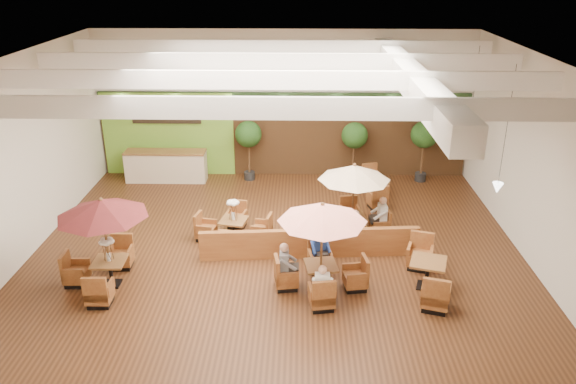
{
  "coord_description": "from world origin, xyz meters",
  "views": [
    {
      "loc": [
        0.65,
        -14.64,
        7.85
      ],
      "look_at": [
        0.3,
        0.5,
        1.5
      ],
      "focal_mm": 35.0,
      "sensor_mm": 36.0,
      "label": 1
    }
  ],
  "objects_px": {
    "service_counter": "(166,166)",
    "table_2": "(354,186)",
    "diner_2": "(286,262)",
    "table_4": "(427,274)",
    "diner_0": "(322,282)",
    "diner_3": "(355,225)",
    "diner_1": "(320,247)",
    "topiary_0": "(248,137)",
    "table_3": "(234,227)",
    "table_0": "(102,223)",
    "topiary_2": "(424,137)",
    "booth_divider": "(310,243)",
    "topiary_1": "(355,138)",
    "diner_4": "(381,213)",
    "table_5": "(374,189)",
    "table_1": "(322,230)"
  },
  "relations": [
    {
      "from": "table_2",
      "to": "diner_4",
      "type": "distance_m",
      "value": 1.2
    },
    {
      "from": "table_0",
      "to": "service_counter",
      "type": "bearing_deg",
      "value": 89.43
    },
    {
      "from": "table_3",
      "to": "diner_1",
      "type": "height_order",
      "value": "table_3"
    },
    {
      "from": "table_2",
      "to": "diner_1",
      "type": "height_order",
      "value": "table_2"
    },
    {
      "from": "table_4",
      "to": "diner_3",
      "type": "distance_m",
      "value": 2.67
    },
    {
      "from": "table_2",
      "to": "diner_3",
      "type": "relative_size",
      "value": 2.98
    },
    {
      "from": "booth_divider",
      "to": "diner_3",
      "type": "xyz_separation_m",
      "value": [
        1.29,
        0.53,
        0.32
      ]
    },
    {
      "from": "table_0",
      "to": "diner_2",
      "type": "bearing_deg",
      "value": -2.22
    },
    {
      "from": "table_0",
      "to": "diner_3",
      "type": "relative_size",
      "value": 3.16
    },
    {
      "from": "service_counter",
      "to": "table_1",
      "type": "distance_m",
      "value": 9.33
    },
    {
      "from": "booth_divider",
      "to": "table_2",
      "type": "relative_size",
      "value": 2.65
    },
    {
      "from": "table_5",
      "to": "diner_4",
      "type": "height_order",
      "value": "diner_4"
    },
    {
      "from": "booth_divider",
      "to": "topiary_2",
      "type": "relative_size",
      "value": 2.66
    },
    {
      "from": "diner_4",
      "to": "service_counter",
      "type": "bearing_deg",
      "value": 54.28
    },
    {
      "from": "diner_2",
      "to": "table_4",
      "type": "bearing_deg",
      "value": 91.25
    },
    {
      "from": "booth_divider",
      "to": "table_0",
      "type": "distance_m",
      "value": 5.6
    },
    {
      "from": "table_5",
      "to": "diner_0",
      "type": "xyz_separation_m",
      "value": [
        -2.07,
        -6.79,
        0.39
      ]
    },
    {
      "from": "table_5",
      "to": "topiary_2",
      "type": "bearing_deg",
      "value": 25.64
    },
    {
      "from": "table_3",
      "to": "diner_2",
      "type": "height_order",
      "value": "table_3"
    },
    {
      "from": "topiary_0",
      "to": "diner_4",
      "type": "bearing_deg",
      "value": -46.43
    },
    {
      "from": "table_2",
      "to": "diner_1",
      "type": "bearing_deg",
      "value": -124.14
    },
    {
      "from": "table_5",
      "to": "topiary_1",
      "type": "height_order",
      "value": "topiary_1"
    },
    {
      "from": "diner_0",
      "to": "diner_2",
      "type": "height_order",
      "value": "diner_2"
    },
    {
      "from": "service_counter",
      "to": "diner_2",
      "type": "xyz_separation_m",
      "value": [
        4.72,
        -7.38,
        0.18
      ]
    },
    {
      "from": "table_1",
      "to": "diner_3",
      "type": "bearing_deg",
      "value": 55.22
    },
    {
      "from": "diner_0",
      "to": "diner_3",
      "type": "distance_m",
      "value": 3.2
    },
    {
      "from": "booth_divider",
      "to": "table_4",
      "type": "xyz_separation_m",
      "value": [
        2.98,
        -1.5,
        -0.06
      ]
    },
    {
      "from": "service_counter",
      "to": "table_2",
      "type": "relative_size",
      "value": 1.29
    },
    {
      "from": "topiary_0",
      "to": "diner_2",
      "type": "bearing_deg",
      "value": -78.09
    },
    {
      "from": "diner_0",
      "to": "table_2",
      "type": "bearing_deg",
      "value": 75.3
    },
    {
      "from": "topiary_0",
      "to": "table_2",
      "type": "bearing_deg",
      "value": -52.54
    },
    {
      "from": "table_3",
      "to": "booth_divider",
      "type": "bearing_deg",
      "value": -12.84
    },
    {
      "from": "table_4",
      "to": "diner_2",
      "type": "xyz_separation_m",
      "value": [
        -3.6,
        -0.11,
        0.39
      ]
    },
    {
      "from": "topiary_1",
      "to": "table_1",
      "type": "bearing_deg",
      "value": -100.87
    },
    {
      "from": "service_counter",
      "to": "table_5",
      "type": "relative_size",
      "value": 1.21
    },
    {
      "from": "booth_divider",
      "to": "topiary_0",
      "type": "height_order",
      "value": "topiary_0"
    },
    {
      "from": "diner_3",
      "to": "table_4",
      "type": "bearing_deg",
      "value": -53.72
    },
    {
      "from": "diner_1",
      "to": "topiary_1",
      "type": "bearing_deg",
      "value": -119.04
    },
    {
      "from": "diner_0",
      "to": "diner_2",
      "type": "xyz_separation_m",
      "value": [
        -0.88,
        0.88,
        0.03
      ]
    },
    {
      "from": "table_1",
      "to": "topiary_0",
      "type": "distance_m",
      "value": 7.98
    },
    {
      "from": "topiary_1",
      "to": "diner_0",
      "type": "relative_size",
      "value": 3.1
    },
    {
      "from": "topiary_2",
      "to": "service_counter",
      "type": "bearing_deg",
      "value": -178.81
    },
    {
      "from": "table_0",
      "to": "table_5",
      "type": "height_order",
      "value": "table_0"
    },
    {
      "from": "topiary_2",
      "to": "diner_4",
      "type": "relative_size",
      "value": 2.86
    },
    {
      "from": "topiary_1",
      "to": "diner_4",
      "type": "bearing_deg",
      "value": -84.68
    },
    {
      "from": "table_2",
      "to": "diner_2",
      "type": "relative_size",
      "value": 2.86
    },
    {
      "from": "table_3",
      "to": "service_counter",
      "type": "bearing_deg",
      "value": 133.95
    },
    {
      "from": "booth_divider",
      "to": "table_3",
      "type": "relative_size",
      "value": 2.66
    },
    {
      "from": "topiary_1",
      "to": "topiary_2",
      "type": "relative_size",
      "value": 0.97
    },
    {
      "from": "table_0",
      "to": "topiary_2",
      "type": "bearing_deg",
      "value": 36.84
    }
  ]
}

